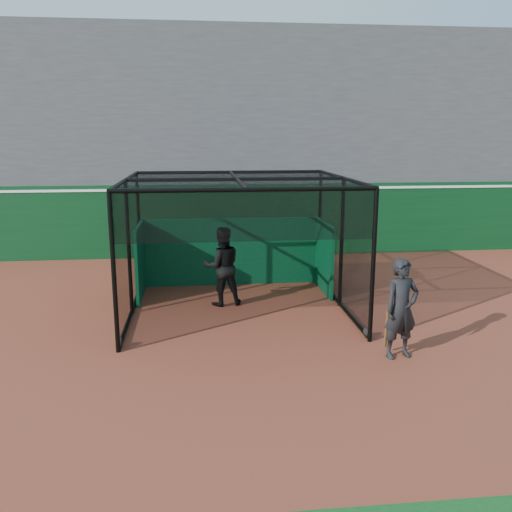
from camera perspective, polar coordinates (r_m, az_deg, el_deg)
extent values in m
plane|color=brown|center=(11.13, -0.34, -9.36)|extent=(120.00, 120.00, 0.00)
cube|color=#093616|center=(19.02, -3.00, 3.82)|extent=(50.00, 0.45, 2.50)
cube|color=white|center=(18.88, -3.04, 7.12)|extent=(50.00, 0.50, 0.08)
cube|color=#4C4C4F|center=(22.66, -3.66, 11.90)|extent=(50.00, 7.85, 7.75)
cube|color=#4C4C4F|center=(26.41, -4.19, 21.75)|extent=(50.00, 0.30, 1.20)
cube|color=#074B28|center=(15.26, -2.60, 0.46)|extent=(4.97, 0.10, 1.90)
cylinder|color=black|center=(11.28, -14.18, -8.85)|extent=(0.08, 0.22, 0.22)
cylinder|color=black|center=(11.70, 11.58, -7.93)|extent=(0.08, 0.22, 0.22)
cylinder|color=black|center=(15.43, -12.02, -2.88)|extent=(0.08, 0.22, 0.22)
cylinder|color=black|center=(15.74, 6.73, -2.37)|extent=(0.08, 0.22, 0.22)
imported|color=black|center=(13.43, -3.60, -1.09)|extent=(1.07, 0.90, 1.97)
imported|color=black|center=(10.62, 15.05, -5.37)|extent=(0.79, 0.61, 1.93)
cylinder|color=#593819|center=(10.71, 13.57, -7.48)|extent=(0.14, 0.32, 0.83)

